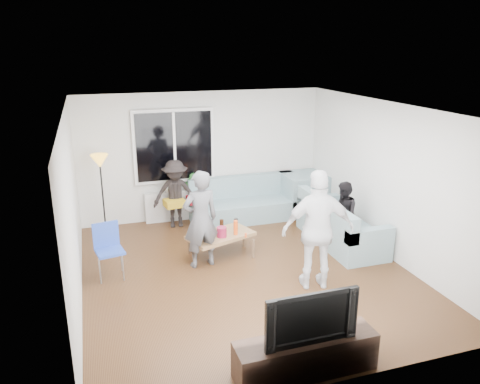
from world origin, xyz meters
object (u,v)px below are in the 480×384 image
object	(u,v)px
sofa_back_section	(246,199)
player_right	(318,230)
player_left	(201,219)
spectator_right	(343,214)
coffee_table	(221,245)
television	(308,314)
sofa_right_section	(341,221)
side_chair	(110,252)
spectator_back	(175,194)
tv_console	(306,356)
floor_lamp	(103,196)

from	to	relation	value
sofa_back_section	player_right	distance (m)	3.07
player_left	spectator_right	bearing A→B (deg)	173.27
coffee_table	television	bearing A→B (deg)	-88.81
spectator_right	television	xyz separation A→B (m)	(-2.17, -3.02, 0.16)
sofa_right_section	television	size ratio (longest dim) A/B	1.91
side_chair	television	xyz separation A→B (m)	(1.90, -2.97, 0.31)
player_left	television	size ratio (longest dim) A/B	1.54
coffee_table	player_right	world-z (taller)	player_right
side_chair	television	world-z (taller)	television
player_right	spectator_back	world-z (taller)	player_right
sofa_back_section	spectator_right	size ratio (longest dim) A/B	1.98
player_right	coffee_table	bearing A→B (deg)	-41.31
television	sofa_right_section	bearing A→B (deg)	54.68
player_left	spectator_right	xyz separation A→B (m)	(2.63, 0.08, -0.22)
sofa_right_section	tv_console	bearing A→B (deg)	144.68
player_right	spectator_right	bearing A→B (deg)	-119.76
player_left	sofa_back_section	bearing A→B (deg)	-135.74
coffee_table	spectator_right	world-z (taller)	spectator_right
sofa_right_section	spectator_back	xyz separation A→B (m)	(-2.70, 1.74, 0.25)
tv_console	television	bearing A→B (deg)	0.00
sofa_right_section	side_chair	distance (m)	4.07
spectator_right	tv_console	world-z (taller)	spectator_right
coffee_table	player_right	size ratio (longest dim) A/B	0.61
spectator_right	floor_lamp	bearing A→B (deg)	-93.80
sofa_right_section	television	world-z (taller)	television
side_chair	spectator_back	size ratio (longest dim) A/B	0.63
player_left	sofa_right_section	bearing A→B (deg)	174.10
spectator_right	coffee_table	bearing A→B (deg)	-75.18
spectator_back	tv_console	size ratio (longest dim) A/B	0.85
spectator_back	spectator_right	bearing A→B (deg)	-27.61
spectator_right	television	world-z (taller)	spectator_right
sofa_back_section	coffee_table	xyz separation A→B (m)	(-0.99, -1.57, -0.22)
coffee_table	player_left	world-z (taller)	player_left
sofa_right_section	coffee_table	size ratio (longest dim) A/B	1.82
player_left	tv_console	world-z (taller)	player_left
tv_console	television	distance (m)	0.52
floor_lamp	spectator_back	xyz separation A→B (m)	(1.37, 0.03, -0.10)
player_left	television	distance (m)	2.98
player_right	television	world-z (taller)	player_right
player_right	sofa_right_section	bearing A→B (deg)	-118.93
player_left	spectator_back	xyz separation A→B (m)	(-0.07, 1.85, -0.13)
side_chair	television	bearing A→B (deg)	-67.98
coffee_table	side_chair	distance (m)	1.87
sofa_right_section	spectator_back	size ratio (longest dim) A/B	1.48
sofa_right_section	side_chair	size ratio (longest dim) A/B	2.33
spectator_back	television	size ratio (longest dim) A/B	1.29
tv_console	sofa_right_section	bearing A→B (deg)	54.68
player_right	spectator_back	distance (m)	3.43
sofa_back_section	television	size ratio (longest dim) A/B	2.19
floor_lamp	player_right	size ratio (longest dim) A/B	0.86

